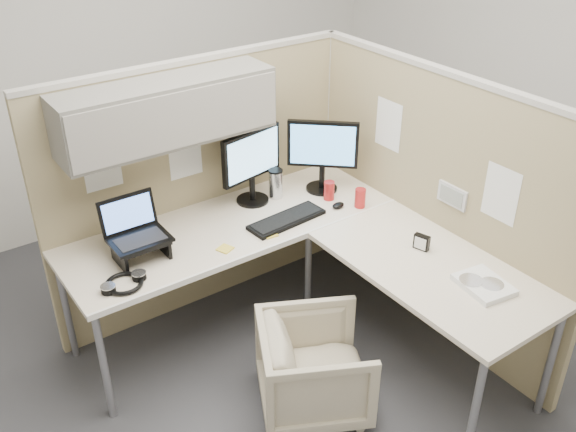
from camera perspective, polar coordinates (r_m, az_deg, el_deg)
ground at (r=3.89m, az=0.95°, el=-12.88°), size 4.50×4.50×0.00m
partition_back at (r=3.78m, az=-9.06°, el=5.46°), size 2.00×0.36×1.63m
partition_right at (r=3.87m, az=12.46°, el=1.10°), size 0.07×2.03×1.63m
desk at (r=3.60m, az=1.46°, el=-2.94°), size 2.00×1.98×0.73m
office_chair at (r=3.46m, az=2.38°, el=-12.99°), size 0.72×0.73×0.57m
monitor_left at (r=3.87m, az=-3.26°, el=4.90°), size 0.44×0.20×0.47m
monitor_right at (r=4.01m, az=3.10°, el=5.85°), size 0.35×0.32×0.47m
laptop_station at (r=3.49m, az=-13.25°, el=-1.78°), size 0.31×0.26×0.32m
keyboard at (r=3.77m, az=-0.13°, el=-0.33°), size 0.49×0.20×0.02m
mouse at (r=3.92m, az=4.48°, el=0.95°), size 0.09×0.07×0.03m
travel_mug at (r=3.99m, az=-1.10°, el=2.91°), size 0.09×0.09×0.19m
soda_can_green at (r=3.92m, az=6.43°, el=1.60°), size 0.07×0.07×0.12m
soda_can_silver at (r=3.99m, az=3.67°, el=2.28°), size 0.07×0.07×0.12m
sticky_note_b at (r=3.64m, az=-1.63°, el=-1.64°), size 0.08×0.08×0.01m
sticky_note_a at (r=3.53m, az=-5.62°, el=-2.92°), size 0.10×0.10×0.01m
headphones at (r=3.34m, az=-14.37°, el=-5.80°), size 0.24×0.21×0.04m
paper_stack at (r=3.37m, az=17.01°, el=-5.86°), size 0.25×0.30×0.03m
desk_clock at (r=3.57m, az=11.79°, el=-2.30°), size 0.06×0.09×0.09m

